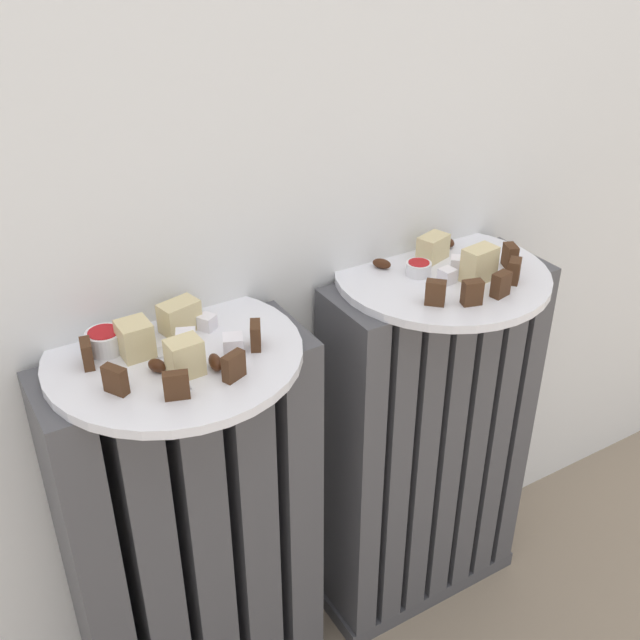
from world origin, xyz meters
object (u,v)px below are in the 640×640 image
(jam_bowl_left, at_px, (105,340))
(radiator_right, at_px, (426,450))
(radiator_left, at_px, (197,547))
(plate_right, at_px, (442,275))
(plate_left, at_px, (174,354))
(jam_bowl_right, at_px, (419,268))
(fork, at_px, (172,364))

(jam_bowl_left, bearing_deg, radiator_right, -4.81)
(radiator_left, height_order, plate_right, plate_right)
(jam_bowl_left, bearing_deg, plate_left, -30.04)
(plate_left, height_order, jam_bowl_right, jam_bowl_right)
(plate_left, height_order, jam_bowl_left, jam_bowl_left)
(jam_bowl_right, bearing_deg, plate_right, -14.38)
(radiator_left, bearing_deg, plate_left, 0.00)
(fork, bearing_deg, jam_bowl_left, 128.49)
(jam_bowl_left, relative_size, jam_bowl_right, 1.24)
(radiator_right, relative_size, fork, 6.45)
(plate_left, xyz_separation_m, plate_right, (0.41, 0.00, 0.00))
(radiator_left, bearing_deg, plate_right, 0.00)
(radiator_left, distance_m, jam_bowl_left, 0.35)
(radiator_left, xyz_separation_m, radiator_right, (0.41, 0.00, 0.00))
(radiator_right, distance_m, plate_right, 0.32)
(fork, bearing_deg, jam_bowl_right, 5.75)
(jam_bowl_right, relative_size, fork, 0.37)
(jam_bowl_right, bearing_deg, jam_bowl_left, 175.98)
(fork, bearing_deg, radiator_right, 4.03)
(jam_bowl_left, bearing_deg, fork, -51.51)
(radiator_left, xyz_separation_m, plate_right, (0.41, 0.00, 0.32))
(plate_left, bearing_deg, jam_bowl_left, 149.96)
(plate_left, distance_m, jam_bowl_left, 0.08)
(radiator_right, relative_size, plate_right, 2.03)
(jam_bowl_right, distance_m, fork, 0.39)
(radiator_right, height_order, jam_bowl_right, jam_bowl_right)
(plate_left, distance_m, jam_bowl_right, 0.37)
(radiator_left, xyz_separation_m, plate_left, (0.00, 0.00, 0.32))
(plate_right, bearing_deg, fork, -175.97)
(radiator_right, relative_size, jam_bowl_left, 14.00)
(plate_right, relative_size, jam_bowl_left, 6.90)
(radiator_left, distance_m, radiator_right, 0.41)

